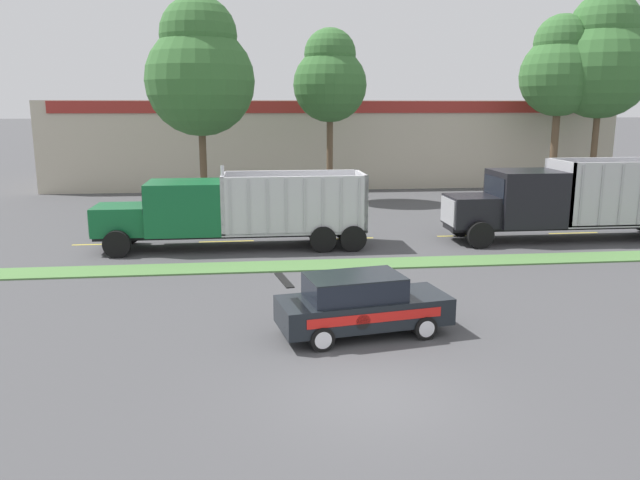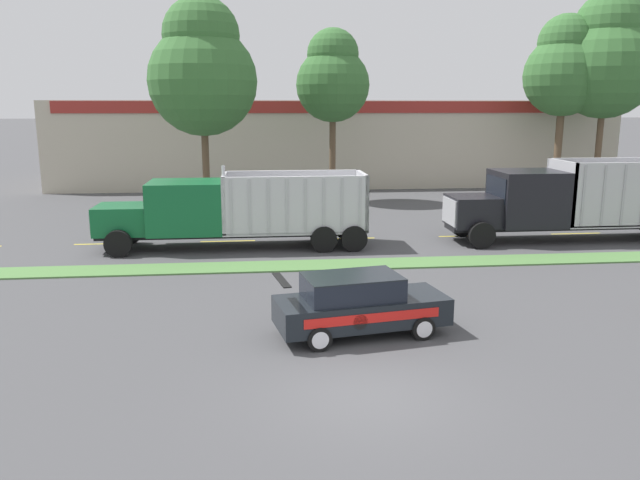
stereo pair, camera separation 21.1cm
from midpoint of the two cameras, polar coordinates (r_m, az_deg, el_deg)
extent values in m
plane|color=#474749|center=(13.44, 4.78, -13.76)|extent=(600.00, 600.00, 0.00)
cube|color=#517F42|center=(23.34, -0.03, -2.32)|extent=(120.00, 1.54, 0.06)
cube|color=yellow|center=(28.64, -19.07, -0.33)|extent=(2.40, 0.14, 0.01)
cube|color=yellow|center=(27.90, -8.21, -0.10)|extent=(2.40, 0.14, 0.01)
cube|color=yellow|center=(28.19, 2.82, 0.14)|extent=(2.40, 0.14, 0.01)
cube|color=yellow|center=(29.49, 13.25, 0.36)|extent=(2.40, 0.14, 0.01)
cube|color=yellow|center=(31.67, 22.52, 0.55)|extent=(2.40, 0.14, 0.01)
cube|color=black|center=(30.18, 22.85, 1.24)|extent=(12.00, 1.42, 0.18)
cube|color=black|center=(28.00, 13.98, 2.60)|extent=(2.02, 2.12, 1.31)
cube|color=#B7B7BC|center=(27.67, 11.95, 2.59)|extent=(0.06, 1.81, 1.11)
cube|color=black|center=(28.84, 18.61, 3.67)|extent=(2.85, 2.58, 2.37)
cube|color=black|center=(28.22, 15.98, 4.52)|extent=(0.04, 2.19, 1.07)
cylinder|color=silver|center=(28.69, 22.17, 4.71)|extent=(0.14, 0.14, 1.33)
cube|color=#B7B7BC|center=(31.40, 26.78, 1.56)|extent=(7.12, 2.58, 0.12)
cube|color=#B7B7BC|center=(29.47, 21.31, 4.13)|extent=(0.16, 2.58, 2.75)
cube|color=#B7B7BC|center=(32.22, 25.87, 4.36)|extent=(7.12, 0.16, 2.75)
cube|color=#A3A3A8|center=(28.49, 23.15, 3.73)|extent=(0.10, 0.04, 2.61)
cube|color=#A3A3A8|center=(28.94, 24.70, 3.71)|extent=(0.10, 0.04, 2.61)
cube|color=#A3A3A8|center=(29.40, 26.20, 3.69)|extent=(0.10, 0.04, 2.61)
cylinder|color=black|center=(26.98, 14.80, 0.41)|extent=(1.12, 0.30, 1.12)
cylinder|color=black|center=(29.32, 13.07, 1.42)|extent=(1.12, 0.30, 1.12)
cube|color=black|center=(26.53, -7.71, 0.66)|extent=(11.12, 1.42, 0.18)
cube|color=#146033|center=(26.93, -17.33, 1.84)|extent=(2.16, 2.12, 1.16)
cube|color=#B7B7BC|center=(27.17, -19.62, 1.77)|extent=(0.06, 1.81, 0.99)
cube|color=#146033|center=(26.46, -11.89, 3.00)|extent=(3.02, 2.59, 2.11)
cube|color=black|center=(26.61, -15.21, 3.69)|extent=(0.04, 2.20, 0.95)
cylinder|color=silver|center=(25.38, -8.54, 4.77)|extent=(0.14, 0.14, 1.77)
cube|color=silver|center=(26.54, -2.13, 1.10)|extent=(5.95, 2.59, 0.12)
cube|color=silver|center=(26.31, -8.46, 3.46)|extent=(0.16, 2.59, 2.34)
cube|color=silver|center=(26.69, 4.08, 3.68)|extent=(0.16, 2.59, 2.34)
cube|color=silver|center=(25.14, -1.96, 3.18)|extent=(5.95, 0.16, 2.34)
cube|color=silver|center=(27.54, -2.32, 3.96)|extent=(5.95, 0.16, 2.34)
cube|color=#B2B2B7|center=(25.00, -7.91, 3.02)|extent=(0.10, 0.04, 2.22)
cube|color=#B2B2B7|center=(24.99, -6.21, 3.06)|extent=(0.10, 0.04, 2.22)
cube|color=#B2B2B7|center=(24.99, -4.50, 3.10)|extent=(0.10, 0.04, 2.22)
cube|color=#B2B2B7|center=(25.02, -2.80, 3.13)|extent=(0.10, 0.04, 2.22)
cube|color=#B2B2B7|center=(25.07, -1.10, 3.16)|extent=(0.10, 0.04, 2.22)
cube|color=#B2B2B7|center=(25.15, 0.60, 3.19)|extent=(0.10, 0.04, 2.22)
cube|color=#B2B2B7|center=(25.24, 2.28, 3.21)|extent=(0.10, 0.04, 2.22)
cube|color=#B2B2B7|center=(25.36, 3.94, 3.24)|extent=(0.10, 0.04, 2.22)
cylinder|color=black|center=(25.85, -17.76, -0.33)|extent=(1.08, 0.30, 1.08)
cylinder|color=black|center=(28.29, -16.74, 0.78)|extent=(1.08, 0.30, 1.08)
cylinder|color=black|center=(25.61, 3.38, 0.13)|extent=(1.08, 0.30, 1.08)
cylinder|color=black|center=(28.08, 2.54, 1.21)|extent=(1.08, 0.30, 1.08)
cylinder|color=black|center=(25.44, 0.59, 0.07)|extent=(1.08, 0.30, 1.08)
cylinder|color=black|center=(27.93, -0.01, 1.16)|extent=(1.08, 0.30, 1.08)
cube|color=black|center=(16.39, 4.18, -6.41)|extent=(4.67, 2.46, 0.70)
cube|color=black|center=(16.12, 3.32, -4.36)|extent=(2.67, 1.91, 0.57)
cube|color=black|center=(16.03, 3.33, -3.32)|extent=(2.67, 1.91, 0.04)
cube|color=black|center=(15.53, -3.15, -3.68)|extent=(0.44, 1.39, 0.03)
cube|color=red|center=(15.60, 5.28, -7.13)|extent=(3.50, 0.63, 0.24)
cylinder|color=black|center=(15.51, 4.12, -7.50)|extent=(0.38, 0.07, 0.38)
cylinder|color=black|center=(16.31, 9.75, -7.95)|extent=(0.64, 0.30, 0.62)
cylinder|color=silver|center=(16.22, 9.91, -8.07)|extent=(0.43, 0.09, 0.43)
cylinder|color=black|center=(17.71, 7.46, -6.24)|extent=(0.64, 0.30, 0.62)
cylinder|color=silver|center=(17.80, 7.33, -6.14)|extent=(0.43, 0.09, 0.43)
cylinder|color=black|center=(15.37, 0.33, -9.04)|extent=(0.64, 0.30, 0.62)
cylinder|color=silver|center=(15.28, 0.44, -9.18)|extent=(0.43, 0.09, 0.43)
cylinder|color=black|center=(16.85, -1.24, -7.11)|extent=(0.64, 0.30, 0.62)
cylinder|color=silver|center=(16.95, -1.33, -6.99)|extent=(0.43, 0.09, 0.43)
cube|color=#BCB29E|center=(50.28, 1.20, 9.02)|extent=(41.15, 12.00, 6.24)
cube|color=maroon|center=(44.21, 2.21, 12.05)|extent=(39.09, 0.10, 0.80)
cylinder|color=brown|center=(35.51, -10.23, 6.98)|extent=(0.39, 0.39, 5.56)
sphere|color=#386B33|center=(35.40, -10.50, 14.10)|extent=(5.91, 5.91, 5.91)
sphere|color=#386B33|center=(35.56, -10.66, 17.90)|extent=(4.14, 4.14, 4.14)
cylinder|color=brown|center=(45.43, 21.07, 7.97)|extent=(0.50, 0.50, 6.36)
sphere|color=#386B33|center=(45.39, 21.52, 13.79)|extent=(5.26, 5.26, 5.26)
sphere|color=#386B33|center=(45.53, 21.73, 16.43)|extent=(3.68, 3.68, 3.68)
cylinder|color=brown|center=(39.01, 1.31, 7.85)|extent=(0.39, 0.39, 5.88)
sphere|color=#386B33|center=(38.92, 1.34, 13.99)|extent=(4.46, 4.46, 4.46)
sphere|color=#386B33|center=(39.01, 1.35, 16.61)|extent=(3.12, 3.12, 3.12)
cylinder|color=brown|center=(46.19, 24.24, 7.84)|extent=(0.42, 0.42, 6.48)
sphere|color=#386B33|center=(46.18, 24.79, 14.04)|extent=(6.45, 6.45, 6.45)
sphere|color=#386B33|center=(46.38, 25.09, 17.21)|extent=(4.51, 4.51, 4.51)
camera|label=1|loc=(0.11, -89.72, 0.06)|focal=35.00mm
camera|label=2|loc=(0.11, 90.28, -0.06)|focal=35.00mm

